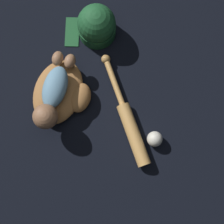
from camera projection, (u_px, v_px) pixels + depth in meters
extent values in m
plane|color=black|center=(68.00, 95.00, 1.44)|extent=(6.00, 6.00, 0.00)
ellipsoid|color=#A8703D|center=(58.00, 92.00, 1.41)|extent=(0.36, 0.30, 0.08)
ellipsoid|color=#A8703D|center=(80.00, 98.00, 1.40)|extent=(0.16, 0.13, 0.08)
ellipsoid|color=#6693B2|center=(55.00, 87.00, 1.33)|extent=(0.21, 0.15, 0.07)
sphere|color=#936647|center=(45.00, 117.00, 1.29)|extent=(0.11, 0.11, 0.11)
ellipsoid|color=#936647|center=(70.00, 61.00, 1.37)|extent=(0.08, 0.07, 0.05)
ellipsoid|color=#936647|center=(58.00, 58.00, 1.37)|extent=(0.08, 0.07, 0.05)
cylinder|color=tan|center=(133.00, 135.00, 1.37)|extent=(0.29, 0.14, 0.06)
cylinder|color=tan|center=(114.00, 82.00, 1.42)|extent=(0.23, 0.09, 0.03)
sphere|color=#B68649|center=(106.00, 59.00, 1.45)|extent=(0.04, 0.04, 0.04)
sphere|color=silver|center=(155.00, 139.00, 1.36)|extent=(0.07, 0.07, 0.07)
cylinder|color=#1E562D|center=(97.00, 30.00, 1.47)|extent=(0.18, 0.18, 0.06)
sphere|color=#1E562D|center=(97.00, 24.00, 1.42)|extent=(0.18, 0.18, 0.18)
cube|color=#1E562D|center=(72.00, 32.00, 1.50)|extent=(0.15, 0.07, 0.01)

